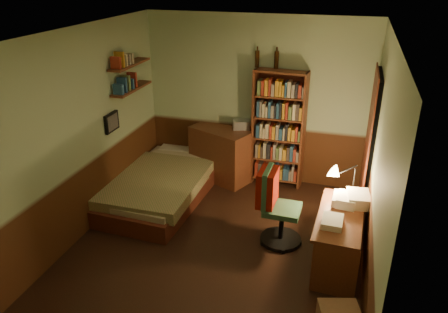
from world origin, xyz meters
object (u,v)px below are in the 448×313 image
(mini_stereo, at_px, (241,124))
(bookshelf, at_px, (278,130))
(dresser, at_px, (221,154))
(desk_lamp, at_px, (355,169))
(office_chair, at_px, (282,207))
(bed, at_px, (162,175))
(desk, at_px, (337,239))

(mini_stereo, xyz_separation_m, bookshelf, (0.60, -0.04, -0.01))
(dresser, relative_size, mini_stereo, 3.80)
(desk_lamp, bearing_deg, office_chair, -148.50)
(bed, distance_m, office_chair, 2.06)
(office_chair, bearing_deg, bookshelf, 103.35)
(dresser, distance_m, desk, 2.60)
(bookshelf, distance_m, office_chair, 1.67)
(bed, bearing_deg, desk_lamp, -5.18)
(bookshelf, distance_m, desk, 2.17)
(desk_lamp, bearing_deg, desk, -91.60)
(mini_stereo, height_order, desk, mini_stereo)
(dresser, relative_size, desk, 0.80)
(dresser, xyz_separation_m, desk_lamp, (2.06, -1.18, 0.56))
(dresser, bearing_deg, desk_lamp, -6.90)
(bed, distance_m, desk_lamp, 2.84)
(dresser, bearing_deg, bed, -107.33)
(mini_stereo, distance_m, bookshelf, 0.60)
(dresser, height_order, mini_stereo, mini_stereo)
(desk, relative_size, desk_lamp, 1.75)
(mini_stereo, xyz_separation_m, desk_lamp, (1.76, -1.31, 0.06))
(desk_lamp, xyz_separation_m, office_chair, (-0.80, -0.32, -0.48))
(bed, height_order, desk, bed)
(mini_stereo, bearing_deg, dresser, -176.30)
(bed, xyz_separation_m, dresser, (0.68, 0.81, 0.09))
(bed, xyz_separation_m, desk_lamp, (2.74, -0.38, 0.65))
(bookshelf, bearing_deg, bed, -144.79)
(desk_lamp, bearing_deg, dresser, 160.19)
(dresser, relative_size, office_chair, 0.95)
(bed, relative_size, office_chair, 2.25)
(dresser, xyz_separation_m, bookshelf, (0.90, 0.08, 0.49))
(desk, bearing_deg, dresser, 140.88)
(dresser, xyz_separation_m, desk, (1.95, -1.72, -0.11))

